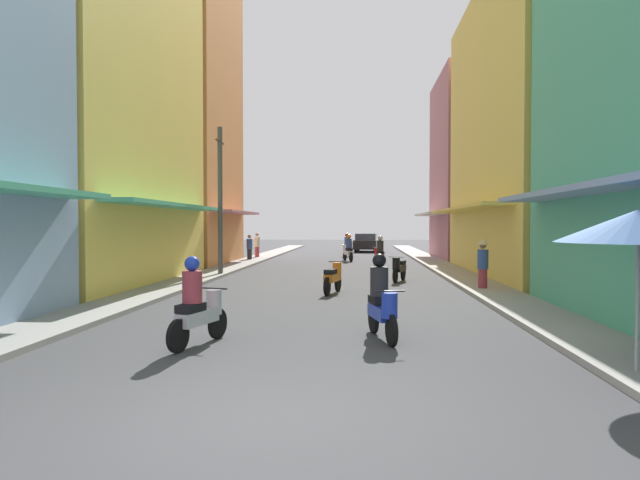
# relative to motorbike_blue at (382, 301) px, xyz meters

# --- Properties ---
(ground_plane) EXTENTS (109.36, 109.36, 0.00)m
(ground_plane) POSITION_rel_motorbike_blue_xyz_m (-1.49, 16.30, -0.70)
(ground_plane) COLOR #38383A
(sidewalk_left) EXTENTS (1.55, 57.71, 0.12)m
(sidewalk_left) POSITION_rel_motorbike_blue_xyz_m (-6.67, 16.30, -0.64)
(sidewalk_left) COLOR gray
(sidewalk_left) RESTS_ON ground
(sidewalk_right) EXTENTS (1.55, 57.71, 0.12)m
(sidewalk_right) POSITION_rel_motorbike_blue_xyz_m (3.69, 16.30, -0.64)
(sidewalk_right) COLOR #9E9991
(sidewalk_right) RESTS_ON ground
(building_left_mid) EXTENTS (7.05, 10.98, 15.25)m
(building_left_mid) POSITION_rel_motorbike_blue_xyz_m (-10.44, 9.02, 6.91)
(building_left_mid) COLOR #EFD159
(building_left_mid) RESTS_ON ground
(building_left_far) EXTENTS (7.05, 8.10, 17.99)m
(building_left_far) POSITION_rel_motorbike_blue_xyz_m (-10.44, 19.19, 8.28)
(building_left_far) COLOR #D88C4C
(building_left_far) RESTS_ON ground
(building_right_mid) EXTENTS (7.05, 13.41, 12.03)m
(building_right_mid) POSITION_rel_motorbike_blue_xyz_m (7.46, 13.39, 5.31)
(building_right_mid) COLOR #EFD159
(building_right_mid) RESTS_ON ground
(building_right_far) EXTENTS (7.05, 8.23, 11.30)m
(building_right_far) POSITION_rel_motorbike_blue_xyz_m (7.46, 24.98, 4.94)
(building_right_far) COLOR #B7727F
(building_right_far) RESTS_ON ground
(motorbike_blue) EXTENTS (0.64, 1.78, 1.58)m
(motorbike_blue) POSITION_rel_motorbike_blue_xyz_m (0.00, 0.00, 0.00)
(motorbike_blue) COLOR black
(motorbike_blue) RESTS_ON ground
(motorbike_red) EXTENTS (0.62, 1.79, 1.58)m
(motorbike_red) POSITION_rel_motorbike_blue_xyz_m (0.63, 18.67, 0.00)
(motorbike_red) COLOR black
(motorbike_red) RESTS_ON ground
(motorbike_maroon) EXTENTS (0.73, 1.75, 1.58)m
(motorbike_maroon) POSITION_rel_motorbike_blue_xyz_m (-1.18, 27.40, 0.00)
(motorbike_maroon) COLOR black
(motorbike_maroon) RESTS_ON ground
(motorbike_orange) EXTENTS (0.64, 1.78, 0.96)m
(motorbike_orange) POSITION_rel_motorbike_blue_xyz_m (-1.22, 6.90, -0.20)
(motorbike_orange) COLOR black
(motorbike_orange) RESTS_ON ground
(motorbike_black) EXTENTS (0.73, 1.75, 0.96)m
(motorbike_black) POSITION_rel_motorbike_blue_xyz_m (1.07, 10.65, -0.20)
(motorbike_black) COLOR black
(motorbike_black) RESTS_ON ground
(motorbike_silver) EXTENTS (0.71, 1.76, 1.58)m
(motorbike_silver) POSITION_rel_motorbike_blue_xyz_m (-3.23, -0.80, 0.00)
(motorbike_silver) COLOR black
(motorbike_silver) RESTS_ON ground
(motorbike_white) EXTENTS (0.74, 1.74, 1.58)m
(motorbike_white) POSITION_rel_motorbike_blue_xyz_m (-1.07, 22.43, 0.00)
(motorbike_white) COLOR black
(motorbike_white) RESTS_ON ground
(parked_car) EXTENTS (2.11, 4.24, 1.45)m
(parked_car) POSITION_rel_motorbike_blue_xyz_m (0.15, 34.30, 0.04)
(parked_car) COLOR black
(parked_car) RESTS_ON ground
(pedestrian_far) EXTENTS (0.34, 0.34, 1.63)m
(pedestrian_far) POSITION_rel_motorbike_blue_xyz_m (-6.83, 24.44, 0.11)
(pedestrian_far) COLOR #99333F
(pedestrian_far) RESTS_ON ground
(pedestrian_foreground) EXTENTS (0.34, 0.34, 1.56)m
(pedestrian_foreground) POSITION_rel_motorbike_blue_xyz_m (-6.83, 21.96, 0.07)
(pedestrian_foreground) COLOR #262628
(pedestrian_foreground) RESTS_ON ground
(pedestrian_midway) EXTENTS (0.44, 0.44, 1.66)m
(pedestrian_midway) POSITION_rel_motorbike_blue_xyz_m (3.49, 7.63, 0.23)
(pedestrian_midway) COLOR #99333F
(pedestrian_midway) RESTS_ON ground
(vendor_umbrella) EXTENTS (2.16, 2.16, 2.33)m
(vendor_umbrella) POSITION_rel_motorbike_blue_xyz_m (3.36, -2.51, 1.40)
(vendor_umbrella) COLOR #99999E
(vendor_umbrella) RESTS_ON ground
(utility_pole) EXTENTS (0.20, 1.20, 6.15)m
(utility_pole) POSITION_rel_motorbike_blue_xyz_m (-6.14, 12.38, 2.45)
(utility_pole) COLOR #4C4C4F
(utility_pole) RESTS_ON ground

